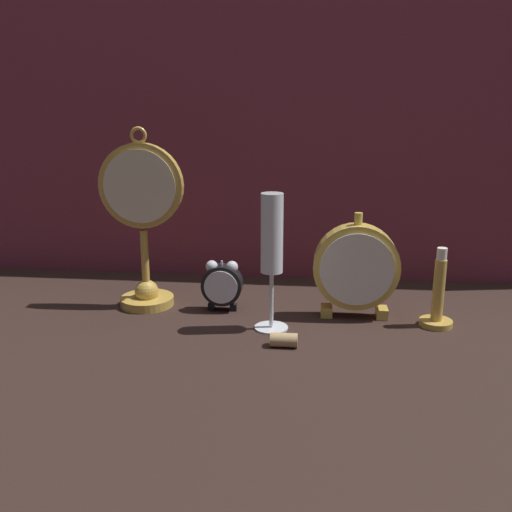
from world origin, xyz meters
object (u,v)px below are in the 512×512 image
(mantel_clock_silver, at_px, (356,268))
(wine_cork, at_px, (284,340))
(pocket_watch_on_stand, at_px, (143,226))
(champagne_flute, at_px, (272,245))
(alarm_clock_twin_bell, at_px, (222,283))
(brass_candlestick, at_px, (438,301))

(mantel_clock_silver, height_order, wine_cork, mantel_clock_silver)
(pocket_watch_on_stand, distance_m, champagne_flute, 0.25)
(wine_cork, bearing_deg, pocket_watch_on_stand, 148.91)
(alarm_clock_twin_bell, xyz_separation_m, champagne_flute, (0.09, -0.08, 0.09))
(brass_candlestick, bearing_deg, alarm_clock_twin_bell, 174.52)
(alarm_clock_twin_bell, distance_m, wine_cork, 0.19)
(pocket_watch_on_stand, distance_m, alarm_clock_twin_bell, 0.18)
(champagne_flute, relative_size, brass_candlestick, 1.68)
(wine_cork, bearing_deg, alarm_clock_twin_bell, 129.14)
(alarm_clock_twin_bell, xyz_separation_m, mantel_clock_silver, (0.24, -0.01, 0.04))
(alarm_clock_twin_bell, bearing_deg, wine_cork, -50.86)
(pocket_watch_on_stand, height_order, alarm_clock_twin_bell, pocket_watch_on_stand)
(pocket_watch_on_stand, relative_size, alarm_clock_twin_bell, 3.49)
(mantel_clock_silver, height_order, brass_candlestick, mantel_clock_silver)
(brass_candlestick, distance_m, wine_cork, 0.28)
(brass_candlestick, bearing_deg, wine_cork, -156.02)
(wine_cork, bearing_deg, mantel_clock_silver, 50.18)
(champagne_flute, relative_size, wine_cork, 5.41)
(champagne_flute, bearing_deg, brass_candlestick, 8.53)
(mantel_clock_silver, xyz_separation_m, wine_cork, (-0.12, -0.14, -0.08))
(alarm_clock_twin_bell, xyz_separation_m, wine_cork, (0.12, -0.15, -0.04))
(brass_candlestick, bearing_deg, champagne_flute, -171.47)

